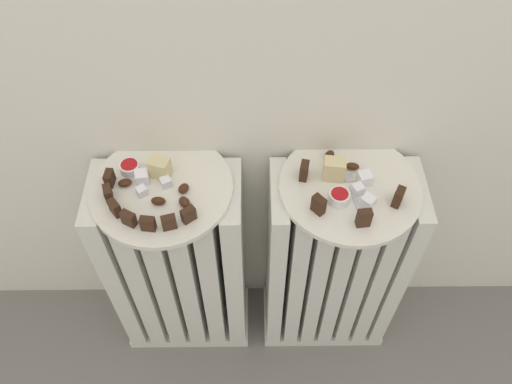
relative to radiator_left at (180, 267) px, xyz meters
The scene contains 32 objects.
radiator_left is the anchor object (origin of this frame).
radiator_right 0.38m from the radiator_left, ahead, with size 0.33×0.18×0.61m.
plate_left 0.32m from the radiator_left, ahead, with size 0.29×0.29×0.01m, color silver.
plate_right 0.50m from the radiator_left, ahead, with size 0.29×0.29×0.01m, color silver.
dark_cake_slice_left_0 0.35m from the radiator_left, behind, with size 0.03×0.01×0.03m, color #382114.
dark_cake_slice_left_1 0.35m from the radiator_left, 163.15° to the right, with size 0.03×0.01×0.03m, color #382114.
dark_cake_slice_left_2 0.35m from the radiator_left, 141.07° to the right, with size 0.03×0.01×0.03m, color #382114.
dark_cake_slice_left_3 0.35m from the radiator_left, 118.98° to the right, with size 0.03×0.01×0.03m, color #382114.
dark_cake_slice_left_4 0.35m from the radiator_left, 96.90° to the right, with size 0.03×0.01×0.03m, color #382114.
dark_cake_slice_left_5 0.35m from the radiator_left, 74.81° to the right, with size 0.03×0.01×0.03m, color #382114.
dark_cake_slice_left_6 0.35m from the radiator_left, 52.73° to the right, with size 0.03×0.01×0.03m, color #382114.
marble_cake_slice_left_0 0.35m from the radiator_left, 94.59° to the left, with size 0.04×0.03×0.04m, color beige.
turkish_delight_left_0 0.34m from the radiator_left, 159.23° to the left, with size 0.03×0.03×0.03m, color white.
turkish_delight_left_1 0.34m from the radiator_left, 152.29° to the right, with size 0.02×0.02×0.02m, color white.
turkish_delight_left_2 0.33m from the radiator_left, 16.61° to the left, with size 0.02×0.02×0.02m, color white.
medjool_date_left_0 0.34m from the radiator_left, behind, with size 0.03×0.02×0.01m, color #3D1E0F.
medjool_date_left_1 0.34m from the radiator_left, 42.44° to the right, with size 0.03×0.02×0.02m, color #3D1E0F.
medjool_date_left_2 0.33m from the radiator_left, 90.59° to the right, with size 0.03×0.02×0.02m, color #3D1E0F.
medjool_date_left_3 0.33m from the radiator_left, 13.96° to the right, with size 0.02×0.02×0.02m, color #3D1E0F.
jam_bowl_left 0.34m from the radiator_left, 148.04° to the left, with size 0.04×0.04×0.02m.
dark_cake_slice_right_0 0.45m from the radiator_left, ahead, with size 0.03×0.02×0.04m, color #382114.
dark_cake_slice_right_1 0.47m from the radiator_left, 11.68° to the right, with size 0.03×0.02×0.04m, color #382114.
dark_cake_slice_right_2 0.53m from the radiator_left, 13.71° to the right, with size 0.03×0.02×0.04m, color #382114.
dark_cake_slice_right_3 0.58m from the radiator_left, ahead, with size 0.03×0.02×0.04m, color #382114.
marble_cake_slice_right_0 0.49m from the radiator_left, ahead, with size 0.04×0.03×0.05m, color beige.
turkish_delight_right_0 0.53m from the radiator_left, ahead, with size 0.02×0.02×0.02m, color white.
turkish_delight_right_1 0.53m from the radiator_left, ahead, with size 0.03×0.03×0.03m, color white.
turkish_delight_right_2 0.51m from the radiator_left, ahead, with size 0.02×0.02×0.02m, color white.
medjool_date_right_0 0.48m from the radiator_left, 12.19° to the left, with size 0.02×0.02×0.02m, color #3D1E0F.
medjool_date_right_1 0.51m from the radiator_left, ahead, with size 0.03×0.02×0.01m, color #3D1E0F.
jam_bowl_right 0.49m from the radiator_left, ahead, with size 0.04×0.04×0.02m.
fork 0.50m from the radiator_left, ahead, with size 0.03×0.09×0.00m.
Camera 1 is at (-0.01, -0.37, 1.44)m, focal length 36.36 mm.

